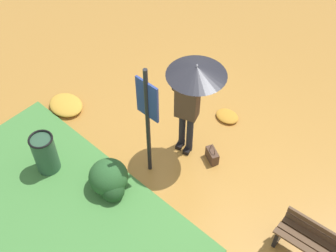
{
  "coord_description": "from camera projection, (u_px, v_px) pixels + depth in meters",
  "views": [
    {
      "loc": [
        2.95,
        -3.89,
        6.28
      ],
      "look_at": [
        -0.36,
        -0.28,
        0.85
      ],
      "focal_mm": 46.61,
      "sensor_mm": 36.0,
      "label": 1
    }
  ],
  "objects": [
    {
      "name": "ground_plane",
      "position": [
        193.0,
        159.0,
        7.92
      ],
      "size": [
        18.0,
        18.0,
        0.0
      ],
      "primitive_type": "plane",
      "color": "#B27A33"
    },
    {
      "name": "grass_verge",
      "position": [
        26.0,
        242.0,
        6.78
      ],
      "size": [
        4.8,
        4.0,
        0.05
      ],
      "color": "#47843D",
      "rests_on": "ground_plane"
    },
    {
      "name": "person_with_umbrella",
      "position": [
        192.0,
        87.0,
        6.92
      ],
      "size": [
        0.96,
        0.96,
        2.04
      ],
      "color": "black",
      "rests_on": "ground_plane"
    },
    {
      "name": "info_sign_post",
      "position": [
        148.0,
        112.0,
        6.71
      ],
      "size": [
        0.44,
        0.07,
        2.3
      ],
      "color": "black",
      "rests_on": "ground_plane"
    },
    {
      "name": "handbag",
      "position": [
        212.0,
        155.0,
        7.81
      ],
      "size": [
        0.33,
        0.26,
        0.37
      ],
      "color": "#4C3323",
      "rests_on": "ground_plane"
    },
    {
      "name": "park_bench",
      "position": [
        323.0,
        251.0,
        6.28
      ],
      "size": [
        1.4,
        0.46,
        0.75
      ],
      "color": "black",
      "rests_on": "ground_plane"
    },
    {
      "name": "trash_bin",
      "position": [
        45.0,
        154.0,
        7.46
      ],
      "size": [
        0.42,
        0.42,
        0.83
      ],
      "color": "#2D5138",
      "rests_on": "ground_plane"
    },
    {
      "name": "shrub_cluster",
      "position": [
        109.0,
        179.0,
        7.27
      ],
      "size": [
        0.73,
        0.66,
        0.6
      ],
      "color": "#285628",
      "rests_on": "ground_plane"
    },
    {
      "name": "leaf_pile_near_person",
      "position": [
        227.0,
        116.0,
        8.56
      ],
      "size": [
        0.47,
        0.37,
        0.1
      ],
      "color": "#C68428",
      "rests_on": "ground_plane"
    },
    {
      "name": "leaf_pile_by_bench",
      "position": [
        66.0,
        105.0,
        8.72
      ],
      "size": [
        0.74,
        0.59,
        0.16
      ],
      "color": "gold",
      "rests_on": "ground_plane"
    }
  ]
}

